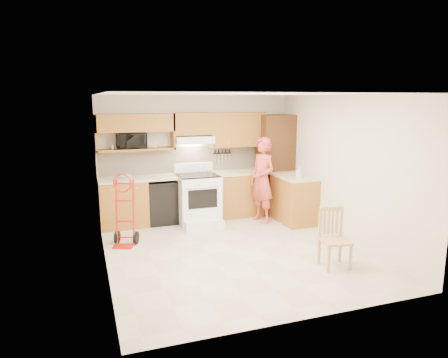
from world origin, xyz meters
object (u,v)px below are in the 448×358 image
hand_truck (124,214)px  dining_chair (335,239)px  microwave (131,141)px  range (199,195)px  person (262,180)px

hand_truck → dining_chair: size_ratio=1.28×
microwave → range: microwave is taller
hand_truck → dining_chair: hand_truck is taller
dining_chair → microwave: bearing=136.5°
hand_truck → dining_chair: 3.41m
dining_chair → hand_truck: bearing=153.9°
hand_truck → dining_chair: (2.81, -1.93, -0.12)m
microwave → person: microwave is taller
microwave → person: bearing=-17.4°
microwave → hand_truck: size_ratio=0.50×
microwave → range: (1.20, -0.48, -1.06)m
microwave → dining_chair: (2.50, -3.18, -1.21)m
hand_truck → microwave: bearing=99.0°
range → person: person is taller
range → dining_chair: bearing=-64.2°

